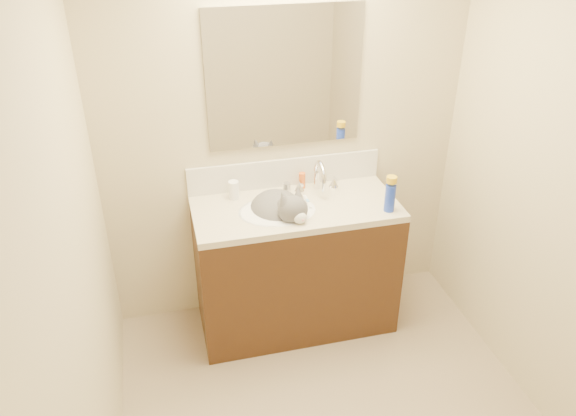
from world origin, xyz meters
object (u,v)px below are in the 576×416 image
basin (277,221)px  faucet (319,179)px  vanity_cabinet (295,268)px  pill_bottle (234,190)px  spray_can (390,198)px  silver_jar (287,187)px  cat (280,211)px  amber_bottle (302,180)px

basin → faucet: faucet is taller
vanity_cabinet → pill_bottle: pill_bottle is taller
spray_can → pill_bottle: bearing=156.8°
basin → silver_jar: size_ratio=8.43×
vanity_cabinet → faucet: faucet is taller
cat → silver_jar: cat is taller
cat → silver_jar: bearing=46.1°
vanity_cabinet → faucet: 0.58m
faucet → amber_bottle: bearing=140.4°
vanity_cabinet → spray_can: size_ratio=7.36×
cat → pill_bottle: (-0.24, 0.19, 0.08)m
amber_bottle → spray_can: size_ratio=0.62×
cat → silver_jar: (0.09, 0.20, 0.05)m
basin → faucet: 0.38m
pill_bottle → amber_bottle: pill_bottle is taller
faucet → pill_bottle: bearing=175.6°
vanity_cabinet → spray_can: 0.75m
amber_bottle → vanity_cabinet: bearing=-114.2°
vanity_cabinet → cat: (-0.10, -0.01, 0.43)m
basin → amber_bottle: (0.21, 0.24, 0.12)m
silver_jar → basin: bearing=-116.8°
cat → vanity_cabinet: bearing=-13.8°
vanity_cabinet → basin: bearing=-166.0°
pill_bottle → silver_jar: bearing=2.6°
vanity_cabinet → faucet: (0.18, 0.14, 0.54)m
amber_bottle → silver_jar: bearing=-170.3°
amber_bottle → spray_can: 0.57m
amber_bottle → spray_can: bearing=-43.7°
faucet → amber_bottle: faucet is taller
basin → pill_bottle: (-0.21, 0.21, 0.13)m
vanity_cabinet → basin: 0.40m
silver_jar → spray_can: size_ratio=0.33×
cat → pill_bottle: cat is taller
basin → amber_bottle: bearing=48.2°
vanity_cabinet → cat: bearing=-173.6°
basin → cat: bearing=39.6°
basin → cat: (0.02, 0.02, 0.05)m
basin → spray_can: bearing=-13.8°
amber_bottle → cat: bearing=-131.0°
vanity_cabinet → basin: size_ratio=2.67×
cat → basin: bearing=-160.6°
faucet → pill_bottle: (-0.51, 0.04, -0.03)m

